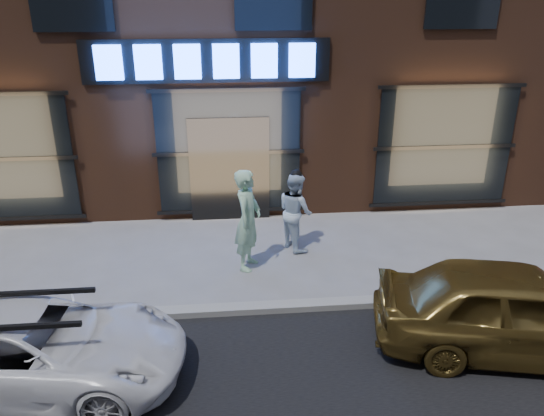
{
  "coord_description": "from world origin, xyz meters",
  "views": [
    {
      "loc": [
        -0.11,
        -7.53,
        5.06
      ],
      "look_at": [
        0.75,
        1.6,
        1.2
      ],
      "focal_mm": 35.0,
      "sensor_mm": 36.0,
      "label": 1
    }
  ],
  "objects_px": {
    "man_bowtie": "(248,220)",
    "white_suv": "(34,348)",
    "man_cap": "(295,211)",
    "gold_sedan": "(517,310)"
  },
  "relations": [
    {
      "from": "man_bowtie",
      "to": "white_suv",
      "type": "bearing_deg",
      "value": 154.14
    },
    {
      "from": "man_cap",
      "to": "gold_sedan",
      "type": "distance_m",
      "value": 4.6
    },
    {
      "from": "man_cap",
      "to": "white_suv",
      "type": "height_order",
      "value": "man_cap"
    },
    {
      "from": "white_suv",
      "to": "gold_sedan",
      "type": "relative_size",
      "value": 1.0
    },
    {
      "from": "white_suv",
      "to": "gold_sedan",
      "type": "height_order",
      "value": "gold_sedan"
    },
    {
      "from": "man_cap",
      "to": "white_suv",
      "type": "distance_m",
      "value": 5.51
    },
    {
      "from": "man_cap",
      "to": "gold_sedan",
      "type": "height_order",
      "value": "man_cap"
    },
    {
      "from": "man_bowtie",
      "to": "gold_sedan",
      "type": "relative_size",
      "value": 0.49
    },
    {
      "from": "man_bowtie",
      "to": "gold_sedan",
      "type": "height_order",
      "value": "man_bowtie"
    },
    {
      "from": "man_bowtie",
      "to": "man_cap",
      "type": "xyz_separation_m",
      "value": [
        1.01,
        0.74,
        -0.17
      ]
    }
  ]
}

